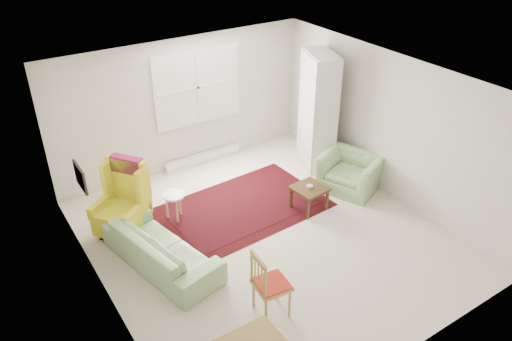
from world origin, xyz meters
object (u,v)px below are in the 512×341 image
armchair (350,169)px  wingback_chair (119,201)px  stool (175,206)px  coffee_table (309,198)px  sofa (161,242)px  cabinet (318,112)px  desk_chair (272,283)px

armchair → wingback_chair: wingback_chair is taller
stool → coffee_table: bearing=-25.4°
sofa → wingback_chair: size_ratio=1.61×
wingback_chair → stool: (0.86, -0.09, -0.37)m
stool → sofa: bearing=-124.7°
stool → wingback_chair: bearing=174.3°
cabinet → armchair: bearing=-72.7°
stool → desk_chair: (0.15, -2.54, 0.24)m
wingback_chair → cabinet: bearing=55.4°
wingback_chair → coffee_table: bearing=34.2°
coffee_table → desk_chair: (-1.88, -1.58, 0.27)m
sofa → desk_chair: 1.80m
armchair → desk_chair: desk_chair is taller
armchair → sofa: bearing=-112.3°
armchair → cabinet: 1.26m
sofa → armchair: 3.68m
coffee_table → desk_chair: bearing=-139.8°
sofa → cabinet: bearing=-85.7°
coffee_table → armchair: bearing=6.0°
cabinet → stool: bearing=-156.9°
armchair → wingback_chair: (-3.89, 0.94, 0.22)m
armchair → cabinet: (0.05, 1.02, 0.72)m
wingback_chair → cabinet: cabinet is taller
sofa → desk_chair: bearing=-166.2°
sofa → armchair: bearing=-101.0°
cabinet → sofa: bearing=-143.7°
sofa → cabinet: 3.95m
armchair → coffee_table: (-1.01, -0.11, -0.18)m
stool → cabinet: size_ratio=0.22×
armchair → desk_chair: bearing=-83.1°
cabinet → desk_chair: bearing=-117.3°
sofa → coffee_table: bearing=-102.8°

